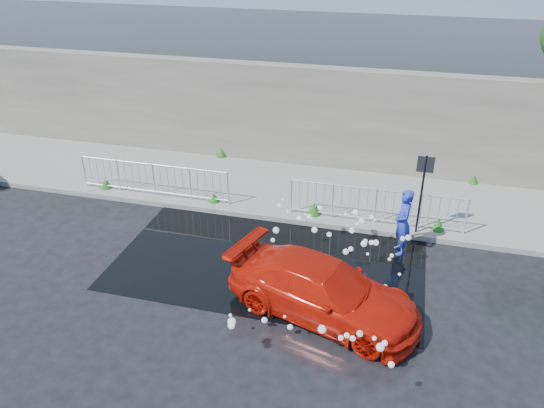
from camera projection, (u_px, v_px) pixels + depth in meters
The scene contains 12 objects.
ground at pixel (242, 276), 13.44m from camera, with size 90.00×90.00×0.00m, color black.
pavement at pixel (287, 189), 17.67m from camera, with size 30.00×4.00×0.15m, color gray.
curb at pixel (272, 217), 15.97m from camera, with size 30.00×0.25×0.16m, color gray.
retaining_wall at pixel (303, 116), 18.69m from camera, with size 30.00×0.60×3.50m, color #5B584C.
puddle at pixel (271, 258), 14.18m from camera, with size 8.00×5.00×0.01m, color black.
sign_post at pixel (423, 182), 14.33m from camera, with size 0.45×0.06×2.50m.
railing_left at pixel (154, 178), 16.86m from camera, with size 5.05×0.05×1.10m.
railing_right at pixel (376, 205), 15.28m from camera, with size 5.05×0.05×1.10m.
weeds at pixel (285, 189), 17.10m from camera, with size 12.17×3.93×0.39m.
water_spray at pixel (336, 258), 12.82m from camera, with size 3.68×5.57×1.01m.
red_car at pixel (323, 290), 11.88m from camera, with size 1.82×4.48×1.30m, color #BC1407.
person at pixel (403, 222), 14.00m from camera, with size 0.68×0.45×1.86m, color #2330B3.
Camera 1 is at (3.55, -10.44, 7.95)m, focal length 35.00 mm.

